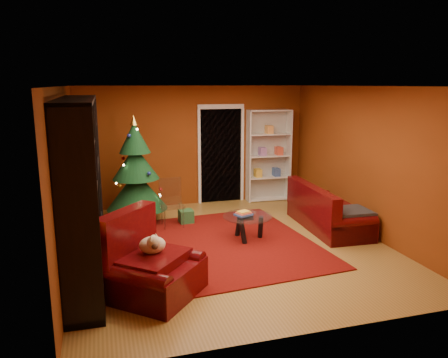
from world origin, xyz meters
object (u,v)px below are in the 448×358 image
object	(u,v)px
christmas_tree	(136,171)
armchair	(154,263)
gift_box_green	(186,217)
gift_box_red	(141,205)
dog	(152,245)
coffee_table	(247,227)
media_unit	(82,188)
white_bookshelf	(269,156)
acrylic_chair	(172,206)
rug	(225,243)
sofa	(329,206)

from	to	relation	value
christmas_tree	armchair	world-z (taller)	christmas_tree
gift_box_green	gift_box_red	size ratio (longest dim) A/B	1.17
dog	coffee_table	world-z (taller)	dog
media_unit	dog	size ratio (longest dim) A/B	8.00
gift_box_green	christmas_tree	bearing A→B (deg)	155.90
christmas_tree	coffee_table	bearing A→B (deg)	-42.62
christmas_tree	armchair	xyz separation A→B (m)	(-0.07, -3.17, -0.57)
white_bookshelf	acrylic_chair	size ratio (longest dim) A/B	2.58
acrylic_chair	christmas_tree	bearing A→B (deg)	135.79
coffee_table	gift_box_green	bearing A→B (deg)	125.18
rug	acrylic_chair	bearing A→B (deg)	121.97
christmas_tree	white_bookshelf	world-z (taller)	white_bookshelf
gift_box_green	sofa	size ratio (longest dim) A/B	0.14
white_bookshelf	dog	world-z (taller)	white_bookshelf
gift_box_red	dog	bearing A→B (deg)	-93.12
gift_box_green	armchair	size ratio (longest dim) A/B	0.24
dog	media_unit	bearing A→B (deg)	83.44
coffee_table	media_unit	bearing A→B (deg)	-167.41
gift_box_red	sofa	world-z (taller)	sofa
rug	coffee_table	size ratio (longest dim) A/B	3.93
rug	sofa	bearing A→B (deg)	7.61
christmas_tree	acrylic_chair	bearing A→B (deg)	-43.72
dog	acrylic_chair	size ratio (longest dim) A/B	0.49
rug	sofa	distance (m)	2.16
white_bookshelf	acrylic_chair	bearing A→B (deg)	-148.48
christmas_tree	white_bookshelf	distance (m)	3.15
rug	media_unit	xyz separation A→B (m)	(-2.20, -0.49, 1.22)
armchair	dog	distance (m)	0.22
media_unit	gift_box_red	size ratio (longest dim) A/B	14.31
dog	sofa	size ratio (longest dim) A/B	0.21
white_bookshelf	armchair	distance (m)	5.08
media_unit	christmas_tree	distance (m)	2.37
gift_box_green	gift_box_red	bearing A→B (deg)	122.67
dog	rug	bearing A→B (deg)	-2.43
christmas_tree	acrylic_chair	distance (m)	1.01
gift_box_green	acrylic_chair	xyz separation A→B (m)	(-0.29, -0.17, 0.28)
white_bookshelf	armchair	size ratio (longest dim) A/B	1.91
media_unit	acrylic_chair	world-z (taller)	media_unit
sofa	christmas_tree	bearing A→B (deg)	70.25
rug	gift_box_red	world-z (taller)	gift_box_red
media_unit	gift_box_red	xyz separation A→B (m)	(1.05, 2.94, -1.12)
rug	coffee_table	world-z (taller)	coffee_table
media_unit	coffee_table	world-z (taller)	media_unit
rug	gift_box_green	world-z (taller)	gift_box_green
rug	christmas_tree	world-z (taller)	christmas_tree
gift_box_green	coffee_table	world-z (taller)	coffee_table
gift_box_red	gift_box_green	bearing A→B (deg)	-57.33
gift_box_green	acrylic_chair	distance (m)	0.44
gift_box_green	dog	xyz separation A→B (m)	(-0.96, -2.70, 0.52)
white_bookshelf	acrylic_chair	world-z (taller)	white_bookshelf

